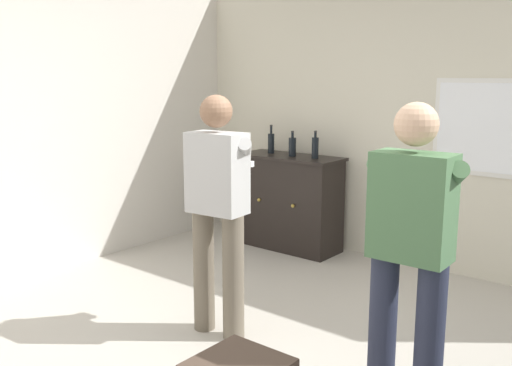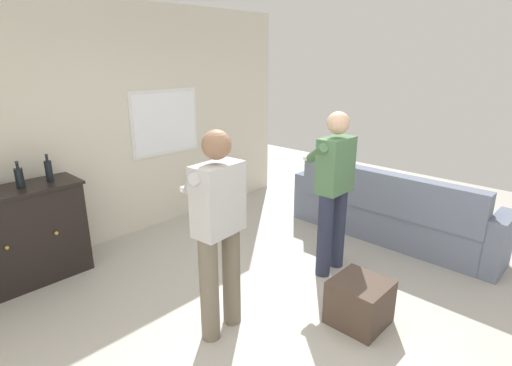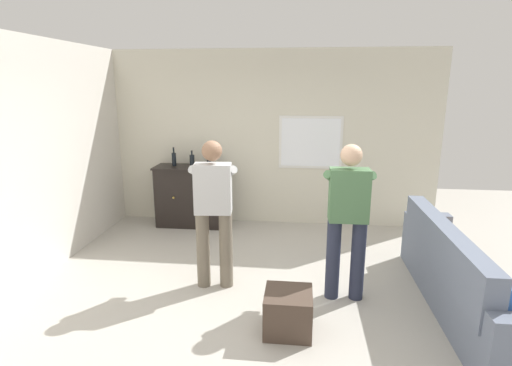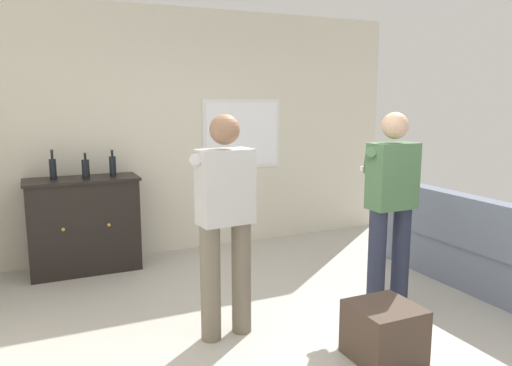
{
  "view_description": "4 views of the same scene",
  "coord_description": "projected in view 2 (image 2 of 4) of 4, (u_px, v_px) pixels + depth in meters",
  "views": [
    {
      "loc": [
        2.1,
        -2.44,
        1.81
      ],
      "look_at": [
        -0.23,
        0.42,
        1.11
      ],
      "focal_mm": 40.0,
      "sensor_mm": 36.0,
      "label": 1
    },
    {
      "loc": [
        -2.35,
        -1.81,
        2.18
      ],
      "look_at": [
        -0.04,
        0.37,
        1.17
      ],
      "focal_mm": 28.0,
      "sensor_mm": 36.0,
      "label": 2
    },
    {
      "loc": [
        0.44,
        -3.78,
        2.25
      ],
      "look_at": [
        -0.05,
        0.49,
        1.19
      ],
      "focal_mm": 28.0,
      "sensor_mm": 36.0,
      "label": 3
    },
    {
      "loc": [
        -1.78,
        -3.01,
        1.79
      ],
      "look_at": [
        -0.21,
        0.43,
        1.15
      ],
      "focal_mm": 35.0,
      "sensor_mm": 36.0,
      "label": 4
    }
  ],
  "objects": [
    {
      "name": "couch",
      "position": [
        388.0,
        214.0,
        4.86
      ],
      "size": [
        0.57,
        2.55,
        0.9
      ],
      "color": "slate",
      "rests_on": "ground"
    },
    {
      "name": "wall_back_with_window",
      "position": [
        121.0,
        124.0,
        4.8
      ],
      "size": [
        5.2,
        0.15,
        2.8
      ],
      "color": "beige",
      "rests_on": "ground"
    },
    {
      "name": "bottle_spirits_clear",
      "position": [
        49.0,
        171.0,
        3.95
      ],
      "size": [
        0.07,
        0.07,
        0.28
      ],
      "color": "black",
      "rests_on": "sideboard_cabinet"
    },
    {
      "name": "ground",
      "position": [
        291.0,
        318.0,
        3.47
      ],
      "size": [
        10.4,
        10.4,
        0.0
      ],
      "primitive_type": "plane",
      "color": "#B2ADA3"
    },
    {
      "name": "person_standing_right",
      "position": [
        333.0,
        186.0,
        3.99
      ],
      "size": [
        0.56,
        0.48,
        1.68
      ],
      "color": "#282D42",
      "rests_on": "ground"
    },
    {
      "name": "sideboard_cabinet",
      "position": [
        25.0,
        236.0,
        3.92
      ],
      "size": [
        1.12,
        0.49,
        0.98
      ],
      "color": "black",
      "rests_on": "ground"
    },
    {
      "name": "ottoman",
      "position": [
        359.0,
        302.0,
        3.37
      ],
      "size": [
        0.44,
        0.44,
        0.39
      ],
      "primitive_type": "cube",
      "color": "#47382D",
      "rests_on": "ground"
    },
    {
      "name": "bottle_liquor_amber",
      "position": [
        19.0,
        178.0,
        3.76
      ],
      "size": [
        0.08,
        0.08,
        0.26
      ],
      "color": "black",
      "rests_on": "sideboard_cabinet"
    },
    {
      "name": "person_standing_left",
      "position": [
        218.0,
        225.0,
        3.06
      ],
      "size": [
        0.56,
        0.49,
        1.68
      ],
      "color": "#6B6051",
      "rests_on": "ground"
    }
  ]
}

